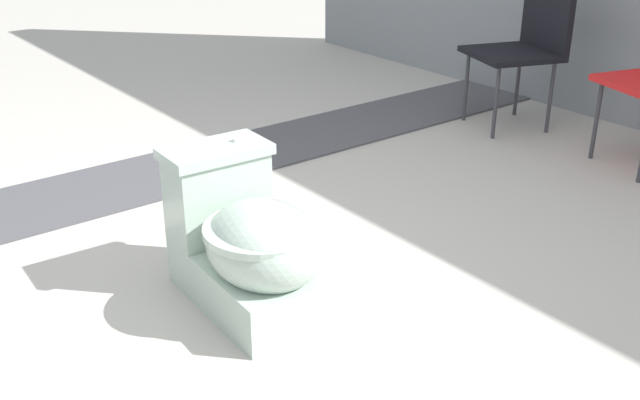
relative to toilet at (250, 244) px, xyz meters
The scene contains 4 objects.
ground_plane 0.30m from the toilet, 120.89° to the left, with size 14.00×14.00×0.00m, color #B7B2A8.
gravel_strip 1.42m from the toilet, 151.58° to the left, with size 0.56×8.00×0.01m, color #4C4C51.
toilet is the anchor object (origin of this frame).
folding_chair_left 2.40m from the toilet, 106.59° to the left, with size 0.56×0.56×0.83m.
Camera 1 is at (2.00, -1.33, 1.38)m, focal length 42.00 mm.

